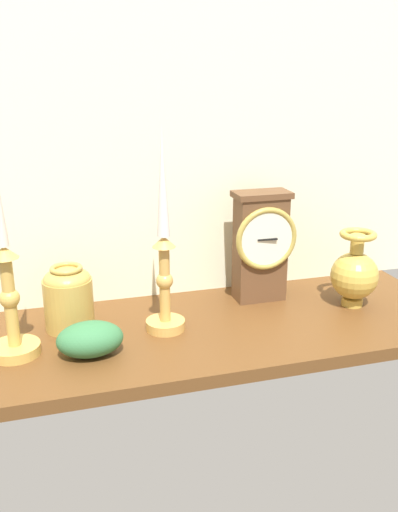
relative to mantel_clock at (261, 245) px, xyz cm
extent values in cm
cube|color=brown|center=(-14.79, -9.24, -13.19)|extent=(100.00, 36.00, 2.40)
cube|color=silver|center=(-14.79, 9.26, 20.51)|extent=(120.00, 2.00, 65.00)
cube|color=brown|center=(0.00, 0.50, -1.12)|extent=(10.18, 5.64, 21.75)
cube|color=brown|center=(0.00, 0.50, 10.36)|extent=(11.40, 6.32, 1.20)
torus|color=#AD9844|center=(0.00, -2.72, 2.03)|extent=(12.96, 1.18, 12.96)
cylinder|color=#EBE9CE|center=(0.00, -2.82, 2.03)|extent=(10.84, 0.40, 10.84)
cube|color=black|center=(0.00, -3.12, 2.03)|extent=(4.16, 0.99, 0.30)
cylinder|color=gold|center=(-49.04, -11.01, -11.09)|extent=(8.45, 8.45, 1.80)
cylinder|color=gold|center=(-49.04, -11.01, -2.44)|extent=(2.10, 2.10, 15.51)
sphere|color=gold|center=(-49.04, -11.01, -1.66)|extent=(3.36, 3.36, 3.36)
cone|color=gold|center=(-49.04, -11.01, 6.32)|extent=(4.55, 4.55, 2.00)
cylinder|color=gold|center=(-22.30, -8.62, -11.09)|extent=(7.30, 7.30, 1.80)
cylinder|color=gold|center=(-22.30, -8.62, -3.04)|extent=(1.96, 1.96, 14.31)
sphere|color=gold|center=(-22.30, -8.62, -2.32)|extent=(3.14, 3.14, 3.14)
cone|color=gold|center=(-22.30, -8.62, 5.11)|extent=(4.24, 4.24, 2.00)
cone|color=silver|center=(-22.30, -8.62, 15.89)|extent=(2.34, 2.34, 19.54)
cylinder|color=gold|center=(17.12, -8.34, -11.19)|extent=(4.33, 4.33, 1.60)
sphere|color=gold|center=(17.12, -8.34, -5.58)|extent=(9.62, 9.62, 9.62)
cylinder|color=gold|center=(17.12, -8.34, 1.17)|extent=(2.69, 2.69, 3.90)
torus|color=gold|center=(17.12, -8.34, 3.12)|extent=(7.28, 7.28, 1.31)
cylinder|color=#B79544|center=(-39.30, -3.05, -7.16)|extent=(9.09, 9.09, 9.67)
ellipsoid|color=#B79544|center=(-39.30, -3.05, -2.32)|extent=(8.64, 8.64, 4.32)
torus|color=#B79544|center=(-39.30, -3.05, -0.16)|extent=(5.90, 5.90, 0.90)
ellipsoid|color=#346F40|center=(-36.75, -14.89, -9.02)|extent=(11.26, 7.88, 5.95)
camera|label=1|loc=(-43.07, -102.07, 34.20)|focal=39.51mm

